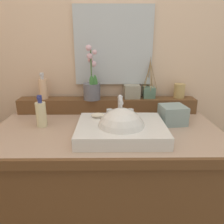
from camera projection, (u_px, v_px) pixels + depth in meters
The scene contains 13 objects.
wall_back at pixel (107, 32), 1.40m from camera, with size 2.90×0.20×2.76m, color beige.
vanity_cabinet at pixel (107, 197), 1.29m from camera, with size 1.18×0.66×0.90m.
back_ledge at pixel (107, 105), 1.38m from camera, with size 1.11×0.10×0.09m, color brown.
sink_basin at pixel (121, 131), 1.04m from camera, with size 0.42×0.33×0.26m.
soap_bar at pixel (98, 115), 1.12m from camera, with size 0.07×0.04×0.02m, color beige.
potted_plant at pixel (92, 86), 1.32m from camera, with size 0.10×0.10×0.32m.
soap_dispenser at pixel (43, 88), 1.33m from camera, with size 0.05×0.05×0.16m.
tumbler_cup at pixel (179, 91), 1.37m from camera, with size 0.07×0.07×0.09m, color tan.
reed_diffuser at pixel (149, 92), 1.37m from camera, with size 0.09×0.12×0.25m.
trinket_box at pixel (132, 92), 1.36m from camera, with size 0.10×0.08×0.08m, color gray.
lotion_bottle at pixel (41, 114), 1.14m from camera, with size 0.05×0.06×0.17m.
tissue_box at pixel (173, 115), 1.19m from camera, with size 0.13×0.13×0.10m, color #859E9C.
mirror at pixel (113, 46), 1.32m from camera, with size 0.48×0.02×0.47m, color silver.
Camera 1 is at (0.02, -1.06, 1.34)m, focal length 34.86 mm.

